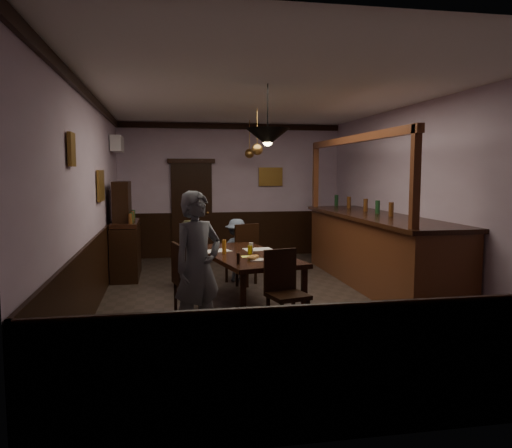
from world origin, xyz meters
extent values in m
cube|color=#2D2621|center=(0.00, 0.00, -0.01)|extent=(5.00, 8.00, 0.01)
cube|color=white|center=(0.00, 0.00, 3.00)|extent=(5.00, 8.00, 0.01)
cube|color=#B098B1|center=(0.00, 4.00, 1.50)|extent=(5.00, 0.01, 3.00)
cube|color=#B098B1|center=(0.00, -4.00, 1.50)|extent=(5.00, 0.01, 3.00)
cube|color=#B098B1|center=(-2.50, 0.00, 1.50)|extent=(0.01, 8.00, 3.00)
cube|color=#B098B1|center=(2.50, 0.00, 1.50)|extent=(0.01, 8.00, 3.00)
cube|color=black|center=(-0.38, -0.26, 0.72)|extent=(1.44, 2.36, 0.06)
cube|color=black|center=(-0.58, -1.35, 0.34)|extent=(0.07, 0.07, 0.69)
cube|color=black|center=(0.24, -1.17, 0.34)|extent=(0.07, 0.07, 0.69)
cube|color=black|center=(-1.00, 0.65, 0.34)|extent=(0.07, 0.07, 0.69)
cube|color=black|center=(-0.18, 0.83, 0.34)|extent=(0.07, 0.07, 0.69)
cube|color=black|center=(-1.10, 0.97, 0.42)|extent=(0.49, 0.49, 0.05)
cube|color=black|center=(-1.05, 0.80, 0.68)|extent=(0.39, 0.15, 0.47)
cube|color=black|center=(-1.00, 1.17, 0.20)|extent=(0.04, 0.04, 0.41)
cube|color=black|center=(-1.30, 1.07, 0.20)|extent=(0.04, 0.04, 0.41)
cube|color=black|center=(-0.90, 0.86, 0.20)|extent=(0.04, 0.04, 0.41)
cube|color=black|center=(-1.21, 0.77, 0.20)|extent=(0.04, 0.04, 0.41)
cube|color=black|center=(-0.22, 1.15, 0.48)|extent=(0.59, 0.59, 0.05)
cube|color=black|center=(-0.15, 0.96, 0.77)|extent=(0.44, 0.21, 0.54)
cube|color=black|center=(-0.12, 1.39, 0.23)|extent=(0.04, 0.04, 0.46)
cube|color=black|center=(-0.46, 1.26, 0.23)|extent=(0.04, 0.04, 0.46)
cube|color=black|center=(0.02, 1.05, 0.23)|extent=(0.04, 0.04, 0.46)
cube|color=black|center=(-0.32, 0.92, 0.23)|extent=(0.04, 0.04, 0.46)
cube|color=black|center=(-0.09, -1.63, 0.46)|extent=(0.52, 0.52, 0.05)
cube|color=black|center=(-0.14, -1.44, 0.73)|extent=(0.42, 0.15, 0.51)
cube|color=black|center=(-0.21, -1.84, 0.22)|extent=(0.04, 0.04, 0.44)
cube|color=black|center=(0.12, -1.75, 0.22)|extent=(0.04, 0.04, 0.44)
cube|color=black|center=(-0.30, -1.51, 0.22)|extent=(0.04, 0.04, 0.44)
cube|color=black|center=(0.03, -1.42, 0.22)|extent=(0.04, 0.04, 0.44)
cube|color=black|center=(-1.17, -0.63, 0.45)|extent=(0.51, 0.51, 0.05)
cube|color=black|center=(-1.36, -0.67, 0.73)|extent=(0.13, 0.42, 0.51)
cube|color=black|center=(-0.96, -0.76, 0.22)|extent=(0.04, 0.04, 0.43)
cube|color=black|center=(-1.04, -0.43, 0.22)|extent=(0.04, 0.04, 0.43)
cube|color=black|center=(-1.30, -0.84, 0.22)|extent=(0.04, 0.04, 0.43)
cube|color=black|center=(-1.37, -0.50, 0.22)|extent=(0.04, 0.04, 0.43)
imported|color=slate|center=(-1.15, -1.70, 0.85)|extent=(0.74, 0.68, 1.71)
imported|color=#454529|center=(-1.14, 1.16, 0.55)|extent=(0.60, 0.51, 1.11)
imported|color=#4E5B70|center=(-0.26, 1.35, 0.55)|extent=(0.72, 0.44, 1.10)
cube|color=silver|center=(-0.77, 0.02, 0.75)|extent=(0.50, 0.43, 0.01)
cube|color=silver|center=(-0.13, 0.05, 0.75)|extent=(0.45, 0.34, 0.01)
cube|color=#F7FF5D|center=(-0.40, -0.54, 0.75)|extent=(0.18, 0.18, 0.00)
cylinder|color=white|center=(0.03, -0.70, 0.76)|extent=(0.15, 0.15, 0.01)
imported|color=white|center=(0.04, -0.71, 0.80)|extent=(0.09, 0.09, 0.07)
cylinder|color=white|center=(-0.30, -0.84, 0.76)|extent=(0.22, 0.22, 0.01)
torus|color=#C68C47|center=(-0.38, -0.83, 0.79)|extent=(0.13, 0.13, 0.04)
torus|color=#C68C47|center=(-0.33, -0.74, 0.79)|extent=(0.13, 0.13, 0.04)
cylinder|color=yellow|center=(-0.32, -0.33, 0.81)|extent=(0.07, 0.07, 0.12)
cylinder|color=#BF721E|center=(-0.67, -0.23, 0.85)|extent=(0.06, 0.06, 0.20)
cylinder|color=silver|center=(-0.28, -0.22, 0.82)|extent=(0.06, 0.06, 0.15)
cylinder|color=black|center=(-0.59, -1.04, 0.82)|extent=(0.04, 0.04, 0.14)
cube|color=black|center=(-2.20, 2.02, 0.47)|extent=(0.47, 1.32, 0.94)
cube|color=black|center=(-2.20, 2.02, 0.99)|extent=(0.45, 1.27, 0.08)
cube|color=black|center=(-2.25, 2.02, 1.36)|extent=(0.28, 0.85, 0.75)
cube|color=#552916|center=(2.00, 0.59, 0.57)|extent=(0.94, 4.37, 1.15)
cube|color=black|center=(1.98, 0.59, 1.17)|extent=(1.04, 4.48, 0.06)
cube|color=#552916|center=(1.58, 0.59, 2.45)|extent=(0.10, 4.27, 0.12)
cube|color=#552916|center=(1.58, -1.50, 1.82)|extent=(0.10, 0.10, 1.35)
cube|color=#552916|center=(1.58, 2.67, 1.82)|extent=(0.10, 0.10, 1.35)
cube|color=black|center=(-0.90, 3.95, 1.05)|extent=(0.90, 0.06, 2.10)
cube|color=white|center=(-2.38, 2.90, 2.45)|extent=(0.20, 0.85, 0.30)
cube|color=olive|center=(-2.46, -1.60, 2.15)|extent=(0.04, 0.28, 0.36)
cube|color=olive|center=(-2.46, 0.80, 1.70)|extent=(0.04, 0.62, 0.48)
cube|color=olive|center=(0.90, 3.96, 1.80)|extent=(0.55, 0.04, 0.42)
cylinder|color=black|center=(-0.21, -1.04, 2.67)|extent=(0.02, 0.02, 0.66)
cone|color=black|center=(-0.21, -1.04, 2.34)|extent=(0.56, 0.56, 0.22)
sphere|color=#FFD88C|center=(-0.21, -1.04, 2.29)|extent=(0.12, 0.12, 0.12)
cylinder|color=#BF8C3F|center=(0.10, 1.34, 2.65)|extent=(0.02, 0.02, 0.70)
cone|color=#BF8C3F|center=(0.10, 1.34, 2.30)|extent=(0.20, 0.20, 0.22)
sphere|color=#FFD88C|center=(0.10, 1.34, 2.25)|extent=(0.12, 0.12, 0.12)
cylinder|color=#BF8C3F|center=(0.30, 3.31, 2.65)|extent=(0.02, 0.02, 0.70)
cone|color=#BF8C3F|center=(0.30, 3.31, 2.30)|extent=(0.20, 0.20, 0.22)
sphere|color=#FFD88C|center=(0.30, 3.31, 2.25)|extent=(0.12, 0.12, 0.12)
camera|label=1|loc=(-1.50, -7.22, 1.92)|focal=35.00mm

